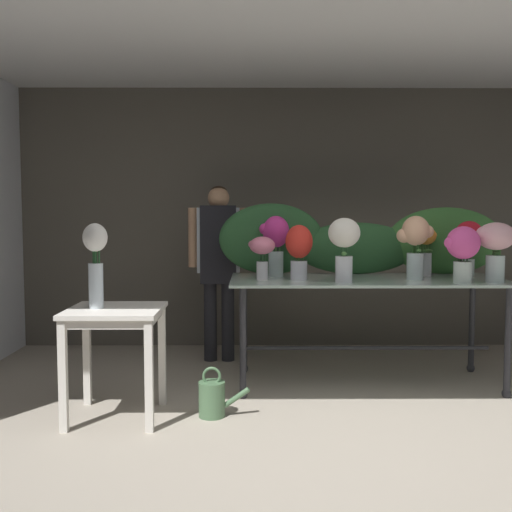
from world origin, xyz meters
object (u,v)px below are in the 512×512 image
object	(u,v)px
vase_ivory_freesia	(344,243)
vase_peach_roses	(415,241)
vase_sunset_carnations	(426,247)
florist	(219,254)
side_table_white	(115,324)
vase_crimson_peonies	(468,240)
watering_can	(213,398)
display_table_glass	(367,293)
vase_magenta_snapdragons	(276,240)
vase_blush_dahlias	(495,244)
vase_fuchsia_tulips	(463,249)
vase_scarlet_hydrangea	(299,249)
vase_white_roses_tall	(96,261)
vase_rosy_ranunculus	(262,251)

from	to	relation	value
vase_ivory_freesia	vase_peach_roses	world-z (taller)	vase_peach_roses
vase_sunset_carnations	florist	bearing A→B (deg)	160.87
side_table_white	vase_crimson_peonies	size ratio (longest dim) A/B	1.63
vase_peach_roses	watering_can	world-z (taller)	vase_peach_roses
vase_sunset_carnations	watering_can	distance (m)	2.18
side_table_white	display_table_glass	bearing A→B (deg)	23.03
vase_ivory_freesia	display_table_glass	bearing A→B (deg)	49.92
vase_magenta_snapdragons	vase_blush_dahlias	world-z (taller)	vase_magenta_snapdragons
vase_fuchsia_tulips	vase_scarlet_hydrangea	xyz separation A→B (m)	(-1.20, 0.24, -0.01)
florist	side_table_white	bearing A→B (deg)	-111.47
vase_fuchsia_tulips	vase_white_roses_tall	distance (m)	2.65
vase_white_roses_tall	watering_can	distance (m)	1.22
vase_fuchsia_tulips	vase_crimson_peonies	xyz separation A→B (m)	(0.19, 0.41, 0.05)
vase_ivory_freesia	vase_peach_roses	xyz separation A→B (m)	(0.59, 0.19, 0.00)
vase_fuchsia_tulips	vase_crimson_peonies	world-z (taller)	vase_crimson_peonies
vase_scarlet_hydrangea	vase_magenta_snapdragons	bearing A→B (deg)	124.99
vase_blush_dahlias	side_table_white	bearing A→B (deg)	-169.63
vase_blush_dahlias	vase_magenta_snapdragons	bearing A→B (deg)	165.31
display_table_glass	side_table_white	bearing A→B (deg)	-156.97
vase_ivory_freesia	vase_blush_dahlias	bearing A→B (deg)	-0.31
vase_magenta_snapdragons	vase_white_roses_tall	world-z (taller)	vase_magenta_snapdragons
vase_peach_roses	vase_white_roses_tall	size ratio (longest dim) A/B	0.88
vase_magenta_snapdragons	vase_scarlet_hydrangea	distance (m)	0.31
vase_peach_roses	vase_rosy_ranunculus	distance (m)	1.21
display_table_glass	vase_fuchsia_tulips	world-z (taller)	vase_fuchsia_tulips
display_table_glass	vase_crimson_peonies	xyz separation A→B (m)	(0.83, 0.07, 0.42)
side_table_white	vase_rosy_ranunculus	distance (m)	1.29
vase_peach_roses	vase_crimson_peonies	world-z (taller)	vase_peach_roses
side_table_white	vase_scarlet_hydrangea	bearing A→B (deg)	28.05
vase_rosy_ranunculus	vase_blush_dahlias	size ratio (longest dim) A/B	0.75
vase_ivory_freesia	watering_can	bearing A→B (deg)	-152.45
vase_sunset_carnations	vase_crimson_peonies	world-z (taller)	vase_crimson_peonies
vase_peach_roses	watering_can	distance (m)	1.99
vase_magenta_snapdragons	vase_blush_dahlias	distance (m)	1.69
vase_crimson_peonies	vase_white_roses_tall	distance (m)	2.93
vase_scarlet_hydrangea	watering_can	size ratio (longest dim) A/B	1.23
vase_fuchsia_tulips	vase_scarlet_hydrangea	world-z (taller)	vase_scarlet_hydrangea
side_table_white	florist	bearing A→B (deg)	68.53
vase_fuchsia_tulips	vase_ivory_freesia	bearing A→B (deg)	176.02
vase_magenta_snapdragons	vase_ivory_freesia	size ratio (longest dim) A/B	1.03
vase_peach_roses	vase_fuchsia_tulips	size ratio (longest dim) A/B	1.18
vase_crimson_peonies	vase_white_roses_tall	bearing A→B (deg)	-163.01
vase_ivory_freesia	vase_crimson_peonies	size ratio (longest dim) A/B	1.06
vase_blush_dahlias	vase_crimson_peonies	size ratio (longest dim) A/B	0.99
vase_magenta_snapdragons	vase_rosy_ranunculus	size ratio (longest dim) A/B	1.47
vase_fuchsia_tulips	watering_can	xyz separation A→B (m)	(-1.84, -0.44, -0.99)
display_table_glass	vase_rosy_ranunculus	bearing A→B (deg)	-173.26
vase_rosy_ranunculus	vase_blush_dahlias	xyz separation A→B (m)	(1.75, -0.18, 0.07)
vase_peach_roses	vase_blush_dahlias	distance (m)	0.58
vase_sunset_carnations	vase_magenta_snapdragons	bearing A→B (deg)	-179.40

